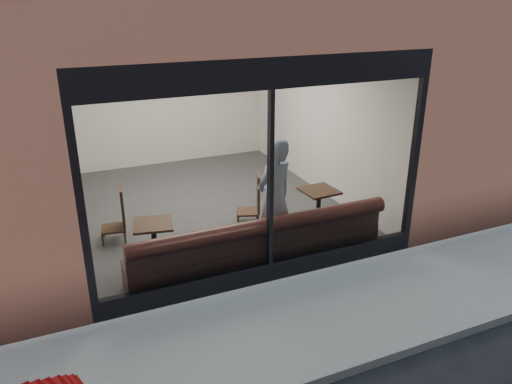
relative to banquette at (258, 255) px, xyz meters
name	(u,v)px	position (x,y,z in m)	size (l,w,h in m)	color
ground	(347,370)	(0.00, -2.45, -0.23)	(120.00, 120.00, 0.00)	black
sidewalk_near	(304,320)	(0.00, -1.45, -0.22)	(40.00, 2.00, 0.01)	gray
kerb_near	(350,369)	(0.00, -2.50, -0.17)	(40.00, 0.10, 0.12)	gray
host_building_pier_right	(302,87)	(3.75, 5.55, 1.38)	(2.50, 12.00, 3.20)	brown
host_building_backfill	(137,80)	(0.00, 8.55, 1.38)	(5.00, 6.00, 3.20)	brown
cafe_floor	(206,206)	(0.00, 2.55, -0.21)	(6.00, 6.00, 0.00)	#2D2D30
cafe_ceiling	(199,39)	(0.00, 2.55, 2.97)	(6.00, 6.00, 0.00)	white
cafe_wall_back	(163,99)	(0.00, 5.54, 1.37)	(5.00, 5.00, 0.00)	silver
cafe_wall_left	(60,143)	(-2.49, 2.55, 1.37)	(6.00, 6.00, 0.00)	silver
cafe_wall_right	(319,115)	(2.49, 2.55, 1.37)	(6.00, 6.00, 0.00)	silver
storefront_kick	(269,271)	(0.00, -0.40, -0.08)	(5.00, 0.10, 0.30)	black
storefront_header	(272,73)	(0.00, -0.40, 2.77)	(5.00, 0.10, 0.40)	black
storefront_mullion	(270,182)	(0.00, -0.40, 1.32)	(0.06, 0.10, 2.50)	black
storefront_glass	(271,182)	(0.00, -0.43, 1.33)	(4.80, 4.80, 0.00)	white
banquette	(258,255)	(0.00, 0.00, 0.00)	(4.00, 0.55, 0.45)	#3E1B16
person	(274,199)	(0.41, 0.30, 0.74)	(0.70, 0.46, 1.92)	#94A8C3
cafe_table_left	(153,224)	(-1.43, 0.63, 0.52)	(0.58, 0.58, 0.04)	#311D13
cafe_table_right	(319,191)	(1.51, 0.79, 0.52)	(0.58, 0.58, 0.04)	#311D13
cafe_chair_left	(113,228)	(-1.88, 1.79, 0.01)	(0.39, 0.39, 0.04)	#311D13
cafe_chair_right	(248,212)	(0.47, 1.51, 0.01)	(0.38, 0.38, 0.04)	#311D13
wall_poster	(68,166)	(-2.45, 1.64, 1.24)	(0.02, 0.62, 0.83)	white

